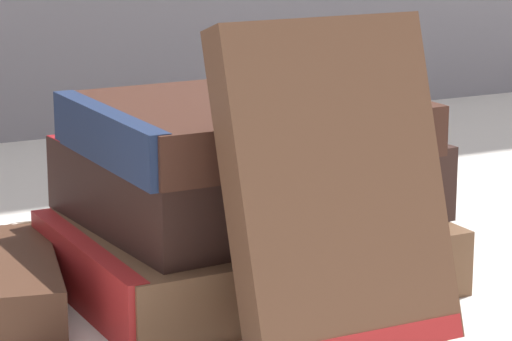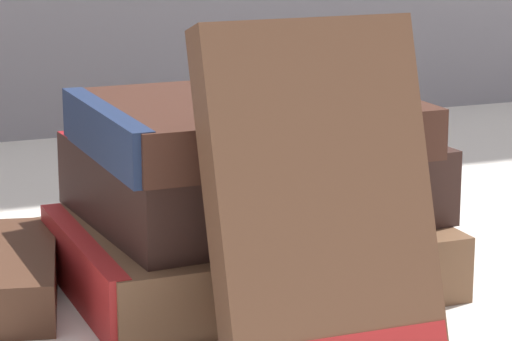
% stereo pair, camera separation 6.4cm
% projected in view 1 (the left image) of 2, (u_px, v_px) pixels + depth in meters
% --- Properties ---
extents(ground_plane, '(3.00, 3.00, 0.00)m').
position_uv_depth(ground_plane, '(249.00, 283.00, 0.71)').
color(ground_plane, silver).
extents(book_flat_bottom, '(0.21, 0.16, 0.04)m').
position_uv_depth(book_flat_bottom, '(232.00, 252.00, 0.70)').
color(book_flat_bottom, brown).
rests_on(book_flat_bottom, ground_plane).
extents(book_flat_middle, '(0.20, 0.17, 0.04)m').
position_uv_depth(book_flat_middle, '(240.00, 179.00, 0.71)').
color(book_flat_middle, '#331E19').
rests_on(book_flat_middle, book_flat_bottom).
extents(book_flat_top, '(0.17, 0.15, 0.03)m').
position_uv_depth(book_flat_top, '(231.00, 124.00, 0.69)').
color(book_flat_top, '#422319').
rests_on(book_flat_top, book_flat_middle).
extents(book_leaning_front, '(0.11, 0.07, 0.17)m').
position_uv_depth(book_leaning_front, '(337.00, 198.00, 0.60)').
color(book_leaning_front, brown).
rests_on(book_leaning_front, ground_plane).
extents(pocket_watch, '(0.05, 0.05, 0.01)m').
position_uv_depth(pocket_watch, '(265.00, 88.00, 0.70)').
color(pocket_watch, silver).
rests_on(pocket_watch, book_flat_top).
extents(reading_glasses, '(0.11, 0.06, 0.00)m').
position_uv_depth(reading_glasses, '(73.00, 225.00, 0.82)').
color(reading_glasses, '#4C3828').
rests_on(reading_glasses, ground_plane).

